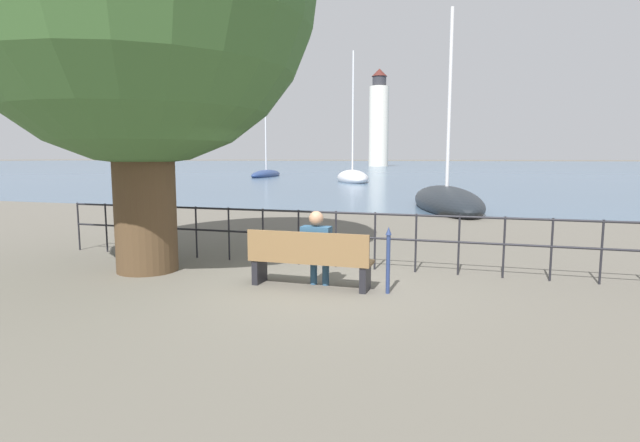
% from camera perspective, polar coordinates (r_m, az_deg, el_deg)
% --- Properties ---
extents(ground_plane, '(1000.00, 1000.00, 0.00)m').
position_cam_1_polar(ground_plane, '(7.96, -1.07, -7.49)').
color(ground_plane, '#605B51').
extents(harbor_water, '(600.00, 300.00, 0.01)m').
position_cam_1_polar(harbor_water, '(167.97, 16.39, 6.26)').
color(harbor_water, '#47607A').
rests_on(harbor_water, ground_plane).
extents(park_bench, '(1.95, 0.45, 0.90)m').
position_cam_1_polar(park_bench, '(7.80, -1.22, -4.49)').
color(park_bench, brown).
rests_on(park_bench, ground_plane).
extents(seated_person_left, '(0.46, 0.35, 1.21)m').
position_cam_1_polar(seated_person_left, '(7.80, -0.36, -2.76)').
color(seated_person_left, navy).
rests_on(seated_person_left, ground_plane).
extents(promenade_railing, '(11.78, 0.04, 1.05)m').
position_cam_1_polar(promenade_railing, '(9.23, 1.83, -1.04)').
color(promenade_railing, black).
rests_on(promenade_railing, ground_plane).
extents(closed_umbrella, '(0.09, 0.09, 1.01)m').
position_cam_1_polar(closed_umbrella, '(7.51, 7.80, -4.05)').
color(closed_umbrella, navy).
rests_on(closed_umbrella, ground_plane).
extents(sailboat_0, '(2.61, 8.58, 8.07)m').
position_cam_1_polar(sailboat_0, '(54.14, -6.17, 5.32)').
color(sailboat_0, navy).
rests_on(sailboat_0, ground_plane).
extents(sailboat_1, '(4.94, 7.40, 11.18)m').
position_cam_1_polar(sailboat_1, '(42.39, 3.72, 4.94)').
color(sailboat_1, silver).
rests_on(sailboat_1, ground_plane).
extents(sailboat_2, '(4.15, 8.46, 8.17)m').
position_cam_1_polar(sailboat_2, '(20.74, 14.24, 2.19)').
color(sailboat_2, black).
rests_on(sailboat_2, ground_plane).
extents(harbor_lighthouse, '(4.54, 4.54, 22.54)m').
position_cam_1_polar(harbor_lighthouse, '(119.97, 6.73, 11.23)').
color(harbor_lighthouse, silver).
rests_on(harbor_lighthouse, ground_plane).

